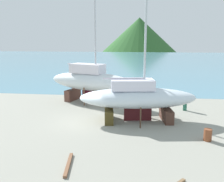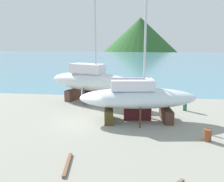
{
  "view_description": "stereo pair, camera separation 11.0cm",
  "coord_description": "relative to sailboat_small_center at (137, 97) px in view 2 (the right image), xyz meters",
  "views": [
    {
      "loc": [
        4.51,
        -19.81,
        6.87
      ],
      "look_at": [
        1.64,
        3.65,
        1.91
      ],
      "focal_mm": 40.76,
      "sensor_mm": 36.0,
      "label": 1
    },
    {
      "loc": [
        4.61,
        -19.79,
        6.87
      ],
      "look_at": [
        1.64,
        3.65,
        1.91
      ],
      "focal_mm": 40.76,
      "sensor_mm": 36.0,
      "label": 2
    }
  ],
  "objects": [
    {
      "name": "barrel_rust_far",
      "position": [
        4.86,
        -3.71,
        -1.62
      ],
      "size": [
        0.76,
        0.76,
        0.83
      ],
      "primitive_type": "cylinder",
      "rotation": [
        0.0,
        0.0,
        2.22
      ],
      "color": "brown",
      "rests_on": "ground"
    },
    {
      "name": "worker",
      "position": [
        4.49,
        3.64,
        -1.16
      ],
      "size": [
        0.48,
        0.33,
        1.67
      ],
      "rotation": [
        0.0,
        0.0,
        4.49
      ],
      "color": "#2A6C53",
      "rests_on": "ground"
    },
    {
      "name": "timber_plank_near",
      "position": [
        -3.54,
        -8.25,
        -1.96
      ],
      "size": [
        0.56,
        2.59,
        0.14
      ],
      "primitive_type": "cube",
      "rotation": [
        0.0,
        0.0,
        1.72
      ],
      "color": "brown",
      "rests_on": "ground"
    },
    {
      "name": "ground_plane",
      "position": [
        -4.13,
        -3.24,
        -2.03
      ],
      "size": [
        48.29,
        48.29,
        0.0
      ],
      "primitive_type": "plane",
      "color": "gray"
    },
    {
      "name": "headland_hill",
      "position": [
        -2.54,
        148.15,
        -2.03
      ],
      "size": [
        86.2,
        86.2,
        39.17
      ],
      "primitive_type": "cone",
      "color": "#2D5D2A",
      "rests_on": "ground"
    },
    {
      "name": "sea_water",
      "position": [
        -4.13,
        56.78,
        -2.03
      ],
      "size": [
        157.03,
        95.91,
        0.01
      ],
      "primitive_type": "cube",
      "color": "teal",
      "rests_on": "ground"
    },
    {
      "name": "sailboat_large_starboard",
      "position": [
        -5.05,
        5.66,
        0.34
      ],
      "size": [
        10.43,
        6.03,
        17.67
      ],
      "rotation": [
        0.0,
        0.0,
        -0.34
      ],
      "color": "brown",
      "rests_on": "ground"
    },
    {
      "name": "sailboat_small_center",
      "position": [
        0.0,
        0.0,
        0.0
      ],
      "size": [
        10.06,
        4.62,
        15.63
      ],
      "rotation": [
        0.0,
        0.0,
        0.14
      ],
      "color": "#4C3026",
      "rests_on": "ground"
    }
  ]
}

